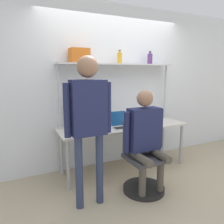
# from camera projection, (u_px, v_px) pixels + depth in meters

# --- Properties ---
(ground_plane) EXTENTS (12.00, 12.00, 0.00)m
(ground_plane) POSITION_uv_depth(u_px,v_px,m) (134.00, 177.00, 3.37)
(ground_plane) COLOR tan
(wall_back) EXTENTS (8.00, 0.06, 2.70)m
(wall_back) POSITION_uv_depth(u_px,v_px,m) (113.00, 86.00, 3.78)
(wall_back) COLOR silver
(wall_back) RESTS_ON ground_plane
(desk) EXTENTS (2.11, 0.69, 0.74)m
(desk) POSITION_uv_depth(u_px,v_px,m) (123.00, 129.00, 3.57)
(desk) COLOR beige
(desk) RESTS_ON ground_plane
(shelf_unit) EXTENTS (2.00, 0.29, 1.73)m
(shelf_unit) POSITION_uv_depth(u_px,v_px,m) (118.00, 77.00, 3.59)
(shelf_unit) COLOR silver
(shelf_unit) RESTS_ON ground_plane
(monitor) EXTENTS (0.55, 0.21, 0.49)m
(monitor) POSITION_uv_depth(u_px,v_px,m) (86.00, 111.00, 3.43)
(monitor) COLOR #333338
(monitor) RESTS_ON desk
(laptop) EXTENTS (0.29, 0.26, 0.26)m
(laptop) POSITION_uv_depth(u_px,v_px,m) (120.00, 123.00, 3.41)
(laptop) COLOR silver
(laptop) RESTS_ON desk
(cell_phone) EXTENTS (0.07, 0.15, 0.01)m
(cell_phone) POSITION_uv_depth(u_px,v_px,m) (136.00, 127.00, 3.44)
(cell_phone) COLOR #264C8C
(cell_phone) RESTS_ON desk
(office_chair) EXTENTS (0.56, 0.56, 0.94)m
(office_chair) POSITION_uv_depth(u_px,v_px,m) (142.00, 169.00, 2.96)
(office_chair) COLOR black
(office_chair) RESTS_ON ground_plane
(person_seated) EXTENTS (0.59, 0.47, 1.37)m
(person_seated) POSITION_uv_depth(u_px,v_px,m) (146.00, 133.00, 2.83)
(person_seated) COLOR #4C473D
(person_seated) RESTS_ON ground_plane
(person_standing) EXTENTS (0.56, 0.24, 1.77)m
(person_standing) POSITION_uv_depth(u_px,v_px,m) (88.00, 113.00, 2.46)
(person_standing) COLOR #2D3856
(person_standing) RESTS_ON ground_plane
(bottle_purple) EXTENTS (0.09, 0.09, 0.22)m
(bottle_purple) POSITION_uv_depth(u_px,v_px,m) (150.00, 59.00, 3.79)
(bottle_purple) COLOR #593372
(bottle_purple) RESTS_ON shelf_unit
(bottle_amber) EXTENTS (0.08, 0.08, 0.21)m
(bottle_amber) POSITION_uv_depth(u_px,v_px,m) (120.00, 58.00, 3.54)
(bottle_amber) COLOR gold
(bottle_amber) RESTS_ON shelf_unit
(storage_box) EXTENTS (0.28, 0.21, 0.21)m
(storage_box) POSITION_uv_depth(u_px,v_px,m) (79.00, 56.00, 3.25)
(storage_box) COLOR #D1661E
(storage_box) RESTS_ON shelf_unit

